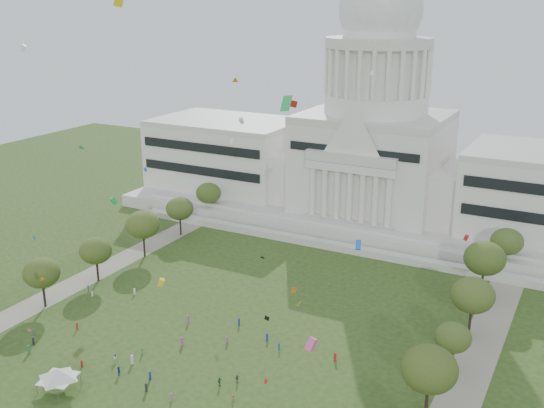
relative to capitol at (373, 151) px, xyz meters
name	(u,v)px	position (x,y,z in m)	size (l,w,h in m)	color
ground	(154,400)	(0.00, -113.59, -22.30)	(400.00, 400.00, 0.00)	#2C4319
capitol	(373,151)	(0.00, 0.00, 0.00)	(160.00, 64.50, 91.30)	beige
path_left	(76,283)	(-48.00, -83.59, -22.28)	(8.00, 160.00, 0.04)	gray
path_right	(464,387)	(48.00, -83.59, -22.28)	(8.00, 160.00, 0.04)	gray
row_tree_l_2	(41,273)	(-45.04, -96.29, -13.79)	(8.42, 8.42, 11.97)	black
row_tree_r_2	(429,369)	(44.17, -96.15, -12.64)	(9.55, 9.55, 13.58)	black
row_tree_l_3	(96,251)	(-44.09, -79.67, -14.09)	(8.12, 8.12, 11.55)	black
row_tree_r_3	(453,337)	(44.40, -79.10, -15.21)	(7.01, 7.01, 9.98)	black
row_tree_l_4	(143,225)	(-44.08, -61.17, -12.90)	(9.29, 9.29, 13.21)	black
row_tree_r_4	(473,295)	(44.76, -63.55, -13.01)	(9.19, 9.19, 13.06)	black
row_tree_l_5	(180,209)	(-45.22, -42.58, -13.88)	(8.33, 8.33, 11.85)	black
row_tree_r_5	(485,258)	(43.49, -43.40, -12.37)	(9.82, 9.82, 13.96)	black
row_tree_l_6	(208,193)	(-46.87, -24.45, -14.02)	(8.19, 8.19, 11.64)	black
row_tree_r_6	(507,242)	(45.96, -25.46, -13.79)	(8.42, 8.42, 11.97)	black
event_tent	(58,374)	(-16.98, -119.30, -18.79)	(9.84, 9.84, 4.53)	#4C4C4C
person_3	(233,398)	(12.80, -107.48, -21.52)	(1.00, 0.52, 1.55)	olive
person_4	(220,382)	(8.06, -104.40, -21.36)	(1.10, 0.60, 1.88)	#33723F
person_5	(119,371)	(-10.73, -110.33, -21.38)	(1.71, 0.67, 1.84)	navy
person_8	(115,357)	(-14.51, -107.00, -21.34)	(0.93, 0.58, 1.92)	silver
person_10	(237,379)	(10.39, -101.99, -21.45)	(1.00, 0.54, 1.70)	#4C4C51
distant_crowd	(151,342)	(-12.21, -98.85, -21.45)	(65.83, 37.40, 1.91)	#33723F
kite_swarm	(183,234)	(1.12, -104.04, 6.33)	(82.80, 101.97, 65.71)	white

